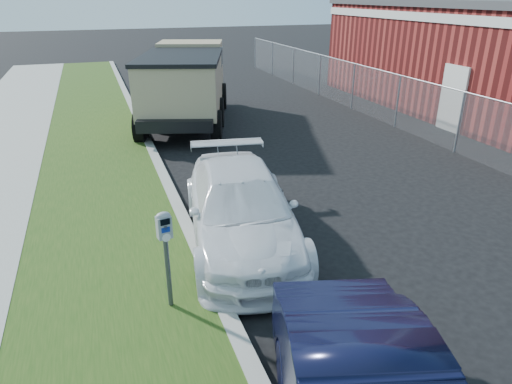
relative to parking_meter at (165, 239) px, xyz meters
name	(u,v)px	position (x,y,z in m)	size (l,w,h in m)	color
ground	(345,252)	(3.33, 0.66, -1.24)	(120.00, 120.00, 0.00)	black
streetside	(26,248)	(-2.24, 2.66, -1.18)	(6.12, 50.00, 0.15)	gray
chainlink_fence	(399,91)	(9.33, 7.66, 0.02)	(0.06, 30.06, 30.00)	slate
parking_meter	(165,239)	(0.00, 0.00, 0.00)	(0.23, 0.17, 1.52)	#3F4247
white_wagon	(240,208)	(1.63, 1.73, -0.55)	(1.94, 4.76, 1.38)	white
dump_truck	(186,81)	(2.54, 10.93, 0.24)	(4.41, 7.15, 2.64)	black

